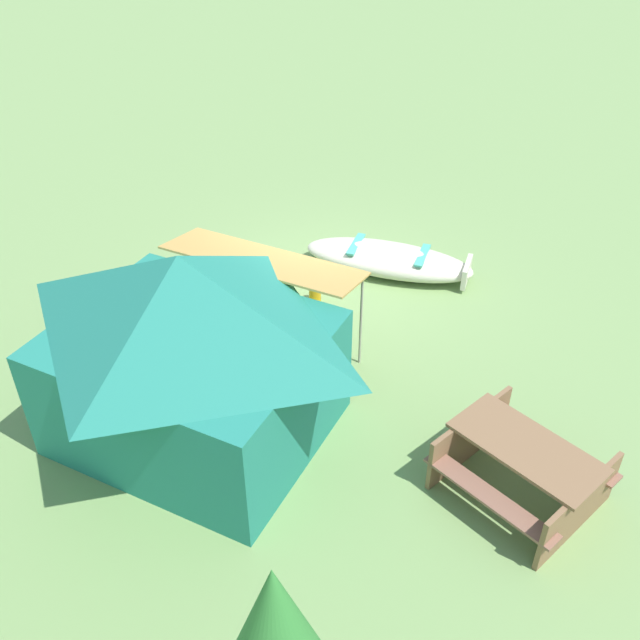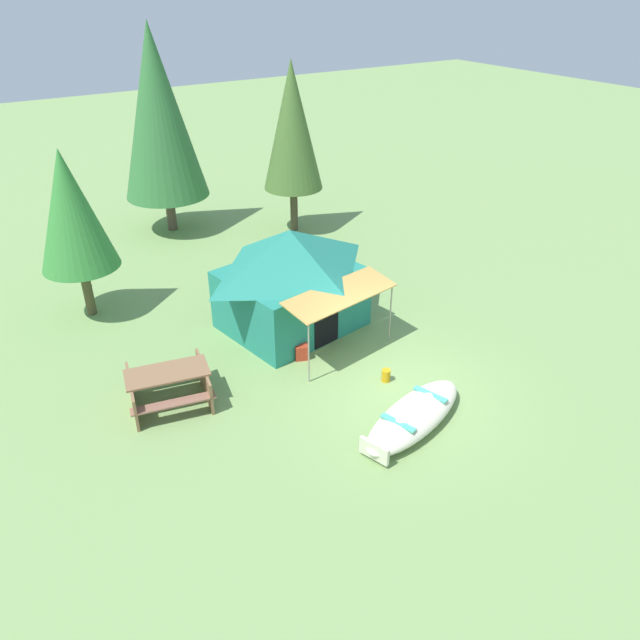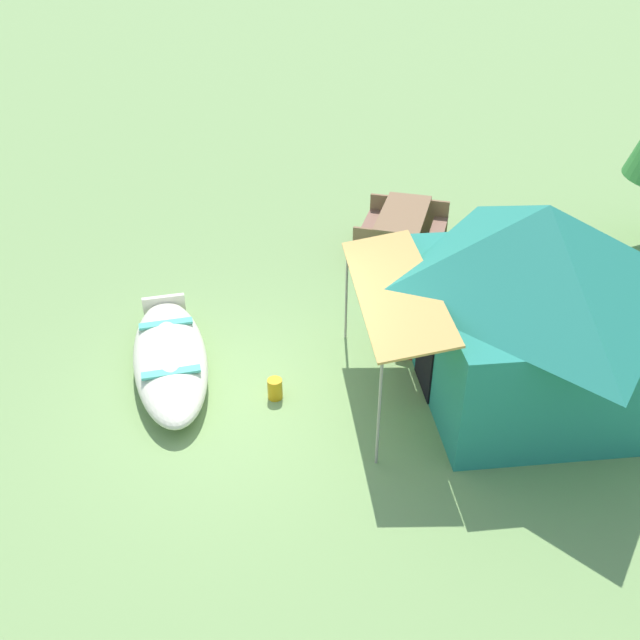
{
  "view_description": "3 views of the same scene",
  "coord_description": "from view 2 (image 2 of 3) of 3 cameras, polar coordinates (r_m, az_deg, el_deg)",
  "views": [
    {
      "loc": [
        -5.87,
        8.17,
        6.66
      ],
      "look_at": [
        -1.05,
        1.51,
        0.73
      ],
      "focal_mm": 39.9,
      "sensor_mm": 36.0,
      "label": 1
    },
    {
      "loc": [
        -7.38,
        -8.34,
        8.11
      ],
      "look_at": [
        -0.9,
        1.77,
        1.13
      ],
      "focal_mm": 34.26,
      "sensor_mm": 36.0,
      "label": 2
    },
    {
      "loc": [
        7.04,
        1.3,
        5.92
      ],
      "look_at": [
        -0.77,
        0.87,
        0.81
      ],
      "focal_mm": 38.56,
      "sensor_mm": 36.0,
      "label": 3
    }
  ],
  "objects": [
    {
      "name": "ground_plane",
      "position": [
        13.77,
        7.17,
        -6.19
      ],
      "size": [
        80.0,
        80.0,
        0.0
      ],
      "primitive_type": "plane",
      "color": "#799C59"
    },
    {
      "name": "beached_rowboat",
      "position": [
        12.61,
        8.74,
        -8.84
      ],
      "size": [
        3.15,
        1.84,
        0.48
      ],
      "color": "beige",
      "rests_on": "ground_plane"
    },
    {
      "name": "canvas_cabin_tent",
      "position": [
        15.29,
        -2.73,
        3.96
      ],
      "size": [
        3.82,
        4.15,
        2.64
      ],
      "color": "#24816F",
      "rests_on": "ground_plane"
    },
    {
      "name": "picnic_table",
      "position": [
        13.32,
        -13.97,
        -5.8
      ],
      "size": [
        1.99,
        1.83,
        0.79
      ],
      "color": "#866141",
      "rests_on": "ground_plane"
    },
    {
      "name": "cooler_box",
      "position": [
        14.62,
        -1.85,
        -2.68
      ],
      "size": [
        0.48,
        0.63,
        0.37
      ],
      "primitive_type": "cube",
      "rotation": [
        0.0,
        0.0,
        1.21
      ],
      "color": "#B63420",
      "rests_on": "ground_plane"
    },
    {
      "name": "fuel_can",
      "position": [
        13.84,
        6.18,
        -5.17
      ],
      "size": [
        0.21,
        0.21,
        0.3
      ],
      "primitive_type": "cylinder",
      "rotation": [
        0.0,
        0.0,
        1.51
      ],
      "color": "orange",
      "rests_on": "ground_plane"
    },
    {
      "name": "pine_tree_back_left",
      "position": [
        20.87,
        -2.62,
        17.62
      ],
      "size": [
        1.99,
        1.99,
        5.67
      ],
      "color": "#453E2B",
      "rests_on": "ground_plane"
    },
    {
      "name": "pine_tree_back_right",
      "position": [
        21.45,
        -14.88,
        18.18
      ],
      "size": [
        2.81,
        2.81,
        6.76
      ],
      "color": "brown",
      "rests_on": "ground_plane"
    },
    {
      "name": "pine_tree_far_center",
      "position": [
        16.42,
        -22.28,
        9.43
      ],
      "size": [
        1.95,
        1.95,
        4.44
      ],
      "color": "brown",
      "rests_on": "ground_plane"
    }
  ]
}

